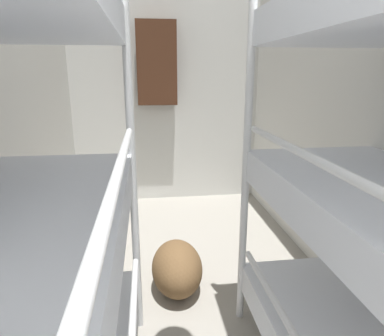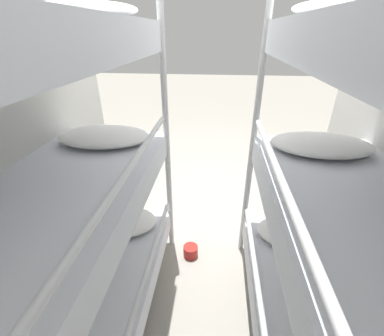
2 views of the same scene
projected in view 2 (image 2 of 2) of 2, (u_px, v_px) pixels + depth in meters
name	position (u px, v px, depth m)	size (l,w,h in m)	color
ground_plane	(208.00, 208.00, 2.89)	(20.00, 20.00, 0.00)	gray
bunk_stack_left_near	(358.00, 220.00, 1.14)	(0.79, 1.77, 1.97)	silver
bunk_stack_right_near	(61.00, 202.00, 1.26)	(0.79, 1.77, 1.97)	silver
tin_can	(191.00, 251.00, 2.25)	(0.13, 0.13, 0.10)	#AD231E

